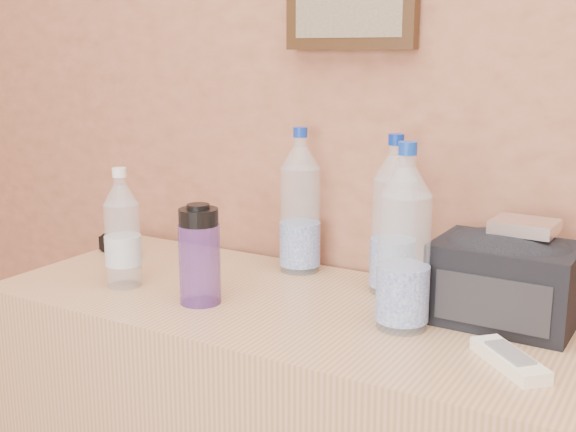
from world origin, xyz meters
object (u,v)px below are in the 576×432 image
at_px(nalgene_bottle, 199,255).
at_px(foil_packet, 525,226).
at_px(sunglasses, 120,246).
at_px(pet_large_b, 300,209).
at_px(pet_large_c, 393,224).
at_px(pet_small, 122,235).
at_px(toiletry_bag, 505,278).
at_px(ac_remote, 509,360).
at_px(pet_large_d, 404,248).

bearing_deg(nalgene_bottle, foil_packet, 20.39).
bearing_deg(sunglasses, foil_packet, 5.61).
bearing_deg(nalgene_bottle, pet_large_b, 77.15).
bearing_deg(foil_packet, pet_large_c, 171.39).
relative_size(pet_small, toiletry_bag, 1.02).
relative_size(pet_small, foil_packet, 2.31).
bearing_deg(pet_large_b, foil_packet, -8.43).
xyz_separation_m(pet_large_c, sunglasses, (-0.70, -0.06, -0.13)).
height_order(pet_small, foil_packet, pet_small).
bearing_deg(sunglasses, pet_large_b, 16.36).
height_order(nalgene_bottle, toiletry_bag, nalgene_bottle).
bearing_deg(sunglasses, pet_small, -40.50).
xyz_separation_m(nalgene_bottle, ac_remote, (0.61, 0.01, -0.09)).
height_order(pet_large_d, foil_packet, pet_large_d).
bearing_deg(ac_remote, toiletry_bag, 151.28).
bearing_deg(sunglasses, ac_remote, -6.16).
bearing_deg(pet_small, foil_packet, 14.99).
distance_m(pet_large_d, nalgene_bottle, 0.41).
xyz_separation_m(pet_large_d, foil_packet, (0.18, 0.14, 0.03)).
bearing_deg(pet_large_b, pet_large_c, -8.22).
xyz_separation_m(sunglasses, foil_packet, (0.97, 0.02, 0.17)).
xyz_separation_m(pet_large_d, pet_small, (-0.61, -0.07, -0.04)).
bearing_deg(nalgene_bottle, pet_small, 178.73).
bearing_deg(pet_small, nalgene_bottle, -1.27).
bearing_deg(ac_remote, pet_small, -135.58).
relative_size(pet_large_c, toiletry_bag, 1.31).
relative_size(toiletry_bag, foil_packet, 2.27).
bearing_deg(pet_small, pet_large_c, 26.02).
relative_size(pet_large_c, foil_packet, 2.99).
height_order(sunglasses, ac_remote, sunglasses).
xyz_separation_m(toiletry_bag, foil_packet, (0.02, 0.01, 0.10)).
relative_size(pet_large_d, pet_small, 1.33).
bearing_deg(foil_packet, sunglasses, -178.61).
bearing_deg(pet_small, sunglasses, 135.28).
bearing_deg(pet_large_d, pet_small, -173.24).
relative_size(pet_large_b, ac_remote, 2.06).
xyz_separation_m(pet_large_c, nalgene_bottle, (-0.31, -0.26, -0.05)).
distance_m(pet_large_d, foil_packet, 0.23).
bearing_deg(ac_remote, pet_large_b, -163.19).
bearing_deg(pet_small, toiletry_bag, 14.41).
xyz_separation_m(pet_large_d, nalgene_bottle, (-0.40, -0.08, -0.05)).
height_order(ac_remote, toiletry_bag, toiletry_bag).
height_order(pet_large_b, ac_remote, pet_large_b).
relative_size(sunglasses, foil_packet, 1.22).
height_order(sunglasses, toiletry_bag, toiletry_bag).
relative_size(ac_remote, foil_packet, 1.44).
distance_m(sunglasses, foil_packet, 0.99).
xyz_separation_m(pet_large_d, sunglasses, (-0.79, 0.11, -0.13)).
xyz_separation_m(pet_small, nalgene_bottle, (0.21, -0.00, -0.01)).
relative_size(pet_small, sunglasses, 1.90).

